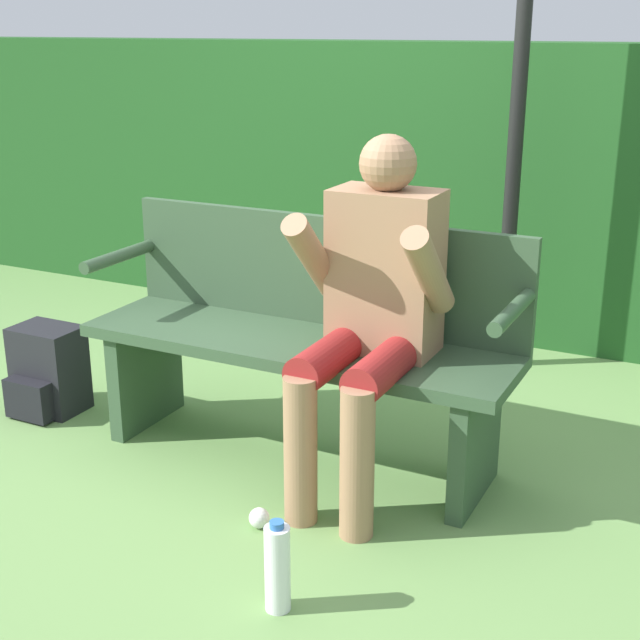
{
  "coord_description": "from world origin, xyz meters",
  "views": [
    {
      "loc": [
        1.45,
        -2.69,
        1.57
      ],
      "look_at": [
        0.15,
        -0.1,
        0.6
      ],
      "focal_mm": 50.0,
      "sensor_mm": 36.0,
      "label": 1
    }
  ],
  "objects": [
    {
      "name": "backpack",
      "position": [
        -1.15,
        -0.09,
        0.17
      ],
      "size": [
        0.28,
        0.27,
        0.37
      ],
      "color": "black",
      "rests_on": "ground"
    },
    {
      "name": "park_bench",
      "position": [
        0.0,
        0.06,
        0.47
      ],
      "size": [
        1.63,
        0.46,
        0.89
      ],
      "color": "#334C33",
      "rests_on": "ground"
    },
    {
      "name": "litter_crumple",
      "position": [
        0.13,
        -0.5,
        0.03
      ],
      "size": [
        0.07,
        0.07,
        0.07
      ],
      "color": "silver",
      "rests_on": "ground"
    },
    {
      "name": "ground_plane",
      "position": [
        0.0,
        0.0,
        0.0
      ],
      "size": [
        40.0,
        40.0,
        0.0
      ],
      "primitive_type": "plane",
      "color": "#668E4C"
    },
    {
      "name": "hedge_back",
      "position": [
        0.0,
        1.82,
        0.74
      ],
      "size": [
        12.0,
        0.42,
        1.49
      ],
      "color": "#1E4C1E",
      "rests_on": "ground"
    },
    {
      "name": "person_seated",
      "position": [
        0.33,
        -0.07,
        0.68
      ],
      "size": [
        0.5,
        0.61,
        1.23
      ],
      "color": "#997051",
      "rests_on": "ground"
    },
    {
      "name": "water_bottle",
      "position": [
        0.39,
        -0.84,
        0.13
      ],
      "size": [
        0.07,
        0.07,
        0.28
      ],
      "color": "white",
      "rests_on": "ground"
    },
    {
      "name": "parked_car",
      "position": [
        -5.33,
        9.63,
        0.61
      ],
      "size": [
        4.27,
        2.78,
        1.25
      ],
      "rotation": [
        0.0,
        0.0,
        -0.26
      ],
      "color": "#2D4784",
      "rests_on": "ground"
    }
  ]
}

